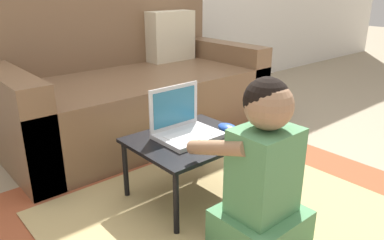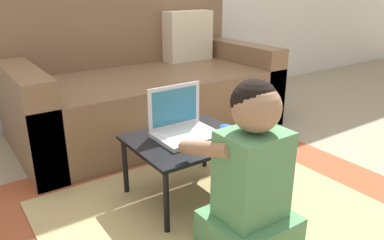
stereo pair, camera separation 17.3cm
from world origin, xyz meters
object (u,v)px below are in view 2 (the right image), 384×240
laptop_desk (188,144)px  couch (143,86)px  person_seated (251,178)px  computer_mouse (228,129)px  laptop (184,128)px

laptop_desk → couch: bearing=74.6°
laptop_desk → person_seated: 0.44m
couch → computer_mouse: couch is taller
laptop → person_seated: person_seated is taller
couch → laptop_desk: 0.97m
laptop → person_seated: (-0.02, -0.46, -0.04)m
computer_mouse → person_seated: person_seated is taller
couch → computer_mouse: 0.98m
laptop_desk → computer_mouse: 0.20m
couch → laptop: size_ratio=6.11×
laptop → computer_mouse: (0.20, -0.08, -0.02)m
couch → laptop_desk: bearing=-105.4°
laptop_desk → laptop: laptop is taller
couch → computer_mouse: size_ratio=15.92×
couch → laptop_desk: size_ratio=3.28×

